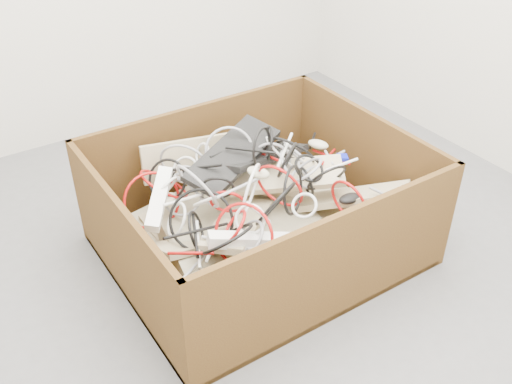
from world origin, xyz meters
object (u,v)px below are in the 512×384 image
power_strip_left (159,198)px  power_strip_right (250,240)px  cardboard_box (255,227)px  vga_plug (342,157)px

power_strip_left → power_strip_right: bearing=-118.2°
cardboard_box → power_strip_right: 0.43m
cardboard_box → power_strip_right: size_ratio=4.01×
power_strip_left → power_strip_right: (0.17, -0.39, -0.03)m
cardboard_box → power_strip_left: (-0.39, 0.10, 0.25)m
power_strip_left → vga_plug: bearing=-62.5°
power_strip_left → vga_plug: size_ratio=6.79×
power_strip_right → vga_plug: bearing=43.3°
power_strip_right → power_strip_left: bearing=136.6°
cardboard_box → vga_plug: 0.49m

